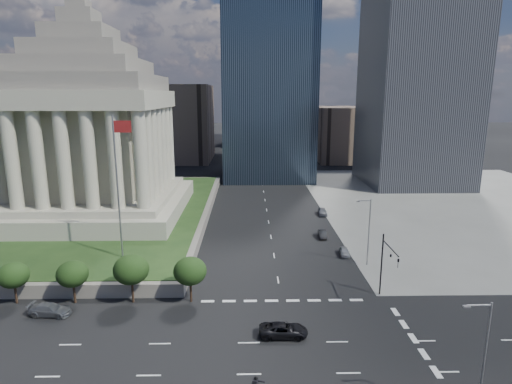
{
  "coord_description": "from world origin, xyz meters",
  "views": [
    {
      "loc": [
        -4.0,
        -33.83,
        24.59
      ],
      "look_at": [
        -3.09,
        14.91,
        13.44
      ],
      "focal_mm": 30.0,
      "sensor_mm": 36.0,
      "label": 1
    }
  ],
  "objects_px": {
    "street_lamp_south": "(482,356)",
    "parked_sedan_far": "(323,212)",
    "flagpole": "(118,180)",
    "parked_sedan_near": "(344,252)",
    "pickup_truck": "(283,330)",
    "war_memorial": "(88,112)",
    "street_lamp_north": "(368,228)",
    "traffic_signal_ne": "(387,261)",
    "suv_grey": "(50,310)",
    "parked_sedan_mid": "(322,234)"
  },
  "relations": [
    {
      "from": "street_lamp_south",
      "to": "street_lamp_north",
      "type": "height_order",
      "value": "same"
    },
    {
      "from": "traffic_signal_ne",
      "to": "pickup_truck",
      "type": "distance_m",
      "value": 15.61
    },
    {
      "from": "suv_grey",
      "to": "parked_sedan_mid",
      "type": "distance_m",
      "value": 44.35
    },
    {
      "from": "pickup_truck",
      "to": "parked_sedan_far",
      "type": "xyz_separation_m",
      "value": [
        11.9,
        45.73,
        0.02
      ]
    },
    {
      "from": "traffic_signal_ne",
      "to": "war_memorial",
      "type": "bearing_deg",
      "value": 143.58
    },
    {
      "from": "flagpole",
      "to": "traffic_signal_ne",
      "type": "height_order",
      "value": "flagpole"
    },
    {
      "from": "street_lamp_north",
      "to": "parked_sedan_mid",
      "type": "xyz_separation_m",
      "value": [
        -4.33,
        12.41,
        -5.04
      ]
    },
    {
      "from": "war_memorial",
      "to": "traffic_signal_ne",
      "type": "height_order",
      "value": "war_memorial"
    },
    {
      "from": "parked_sedan_mid",
      "to": "parked_sedan_far",
      "type": "distance_m",
      "value": 14.69
    },
    {
      "from": "war_memorial",
      "to": "pickup_truck",
      "type": "bearing_deg",
      "value": -51.23
    },
    {
      "from": "flagpole",
      "to": "parked_sedan_far",
      "type": "relative_size",
      "value": 4.69
    },
    {
      "from": "street_lamp_south",
      "to": "flagpole",
      "type": "bearing_deg",
      "value": 139.53
    },
    {
      "from": "traffic_signal_ne",
      "to": "parked_sedan_mid",
      "type": "xyz_separation_m",
      "value": [
        -3.5,
        23.72,
        -4.63
      ]
    },
    {
      "from": "flagpole",
      "to": "parked_sedan_far",
      "type": "bearing_deg",
      "value": 39.92
    },
    {
      "from": "war_memorial",
      "to": "suv_grey",
      "type": "relative_size",
      "value": 8.16
    },
    {
      "from": "flagpole",
      "to": "pickup_truck",
      "type": "height_order",
      "value": "flagpole"
    },
    {
      "from": "traffic_signal_ne",
      "to": "street_lamp_south",
      "type": "relative_size",
      "value": 0.8
    },
    {
      "from": "flagpole",
      "to": "parked_sedan_mid",
      "type": "relative_size",
      "value": 5.32
    },
    {
      "from": "street_lamp_north",
      "to": "war_memorial",
      "type": "bearing_deg",
      "value": 154.08
    },
    {
      "from": "street_lamp_south",
      "to": "suv_grey",
      "type": "xyz_separation_m",
      "value": [
        -39.96,
        17.0,
        -4.97
      ]
    },
    {
      "from": "war_memorial",
      "to": "street_lamp_north",
      "type": "bearing_deg",
      "value": -25.92
    },
    {
      "from": "pickup_truck",
      "to": "suv_grey",
      "type": "bearing_deg",
      "value": 80.45
    },
    {
      "from": "flagpole",
      "to": "suv_grey",
      "type": "distance_m",
      "value": 18.61
    },
    {
      "from": "traffic_signal_ne",
      "to": "suv_grey",
      "type": "relative_size",
      "value": 1.67
    },
    {
      "from": "flagpole",
      "to": "street_lamp_south",
      "type": "bearing_deg",
      "value": -40.47
    },
    {
      "from": "war_memorial",
      "to": "street_lamp_north",
      "type": "distance_m",
      "value": 54.92
    },
    {
      "from": "traffic_signal_ne",
      "to": "parked_sedan_far",
      "type": "height_order",
      "value": "traffic_signal_ne"
    },
    {
      "from": "suv_grey",
      "to": "parked_sedan_near",
      "type": "relative_size",
      "value": 1.34
    },
    {
      "from": "traffic_signal_ne",
      "to": "parked_sedan_mid",
      "type": "height_order",
      "value": "traffic_signal_ne"
    },
    {
      "from": "pickup_truck",
      "to": "street_lamp_south",
      "type": "bearing_deg",
      "value": -130.64
    },
    {
      "from": "war_memorial",
      "to": "street_lamp_south",
      "type": "relative_size",
      "value": 3.9
    },
    {
      "from": "street_lamp_north",
      "to": "parked_sedan_near",
      "type": "distance_m",
      "value": 6.79
    },
    {
      "from": "flagpole",
      "to": "parked_sedan_far",
      "type": "distance_m",
      "value": 45.19
    },
    {
      "from": "flagpole",
      "to": "parked_sedan_near",
      "type": "bearing_deg",
      "value": 8.48
    },
    {
      "from": "pickup_truck",
      "to": "parked_sedan_near",
      "type": "relative_size",
      "value": 1.42
    },
    {
      "from": "street_lamp_south",
      "to": "pickup_truck",
      "type": "xyz_separation_m",
      "value": [
        -13.73,
        12.16,
        -4.96
      ]
    },
    {
      "from": "parked_sedan_near",
      "to": "parked_sedan_far",
      "type": "distance_m",
      "value": 23.0
    },
    {
      "from": "street_lamp_south",
      "to": "suv_grey",
      "type": "relative_size",
      "value": 2.09
    },
    {
      "from": "flagpole",
      "to": "parked_sedan_mid",
      "type": "height_order",
      "value": "flagpole"
    },
    {
      "from": "parked_sedan_mid",
      "to": "war_memorial",
      "type": "bearing_deg",
      "value": 169.74
    },
    {
      "from": "war_memorial",
      "to": "street_lamp_south",
      "type": "distance_m",
      "value": 73.51
    },
    {
      "from": "pickup_truck",
      "to": "parked_sedan_mid",
      "type": "distance_m",
      "value": 32.63
    },
    {
      "from": "parked_sedan_far",
      "to": "parked_sedan_near",
      "type": "bearing_deg",
      "value": -87.48
    },
    {
      "from": "flagpole",
      "to": "suv_grey",
      "type": "height_order",
      "value": "flagpole"
    },
    {
      "from": "war_memorial",
      "to": "suv_grey",
      "type": "height_order",
      "value": "war_memorial"
    },
    {
      "from": "traffic_signal_ne",
      "to": "parked_sedan_mid",
      "type": "relative_size",
      "value": 2.13
    },
    {
      "from": "pickup_truck",
      "to": "parked_sedan_near",
      "type": "bearing_deg",
      "value": -25.73
    },
    {
      "from": "suv_grey",
      "to": "parked_sedan_near",
      "type": "height_order",
      "value": "suv_grey"
    },
    {
      "from": "pickup_truck",
      "to": "war_memorial",
      "type": "bearing_deg",
      "value": 39.67
    },
    {
      "from": "street_lamp_south",
      "to": "parked_sedan_far",
      "type": "xyz_separation_m",
      "value": [
        -1.83,
        57.89,
        -4.94
      ]
    }
  ]
}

